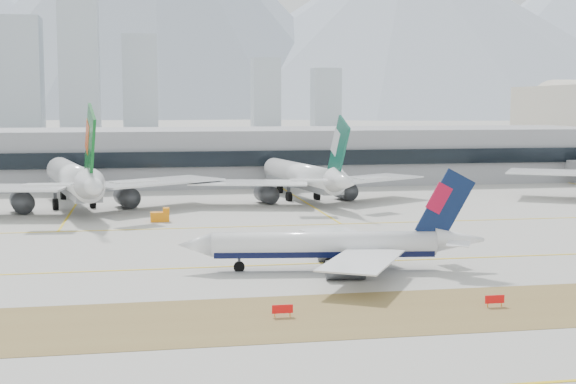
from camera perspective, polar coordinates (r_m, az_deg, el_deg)
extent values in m
plane|color=#9C9B92|center=(116.63, 1.60, -4.62)|extent=(3000.00, 3000.00, 0.00)
cube|color=brown|center=(86.33, 6.00, -8.55)|extent=(360.00, 18.00, 0.06)
cube|color=yellow|center=(111.83, 2.13, -5.08)|extent=(360.00, 0.45, 0.04)
cube|color=yellow|center=(145.69, -0.82, -2.41)|extent=(360.00, 0.45, 0.04)
cylinder|color=white|center=(106.69, 2.59, -3.70)|extent=(29.91, 7.21, 3.25)
cube|color=black|center=(106.85, 2.59, -4.18)|extent=(29.25, 6.65, 1.46)
cone|color=white|center=(106.55, -6.65, -3.75)|extent=(4.94, 3.83, 3.25)
cone|color=white|center=(109.73, 12.10, -3.34)|extent=(6.99, 4.11, 3.25)
cube|color=white|center=(116.00, 4.08, -3.15)|extent=(11.08, 17.35, 0.20)
cube|color=white|center=(113.43, 10.96, -2.88)|extent=(3.66, 5.00, 0.13)
cylinder|color=#3F4247|center=(113.19, 3.41, -4.30)|extent=(5.24, 3.08, 2.44)
cube|color=#3F4247|center=(113.01, 3.41, -3.81)|extent=(2.08, 0.52, 1.14)
cube|color=white|center=(98.40, 5.29, -4.87)|extent=(14.33, 17.56, 0.20)
cube|color=white|center=(105.35, 12.03, -3.61)|extent=(4.58, 5.36, 0.13)
cylinder|color=#3F4247|center=(101.47, 4.11, -5.54)|extent=(5.24, 3.08, 2.44)
cube|color=#3F4247|center=(101.27, 4.11, -5.00)|extent=(2.08, 0.52, 1.14)
cube|color=#0A183F|center=(108.57, 11.10, -1.00)|extent=(8.00, 1.37, 10.18)
cube|color=#AF0B30|center=(108.24, 10.69, -0.43)|extent=(3.64, 0.84, 4.36)
cylinder|color=#3F4247|center=(106.77, -3.49, -5.12)|extent=(0.39, 0.39, 1.95)
cylinder|color=black|center=(106.85, -3.49, -5.34)|extent=(1.53, 0.76, 1.46)
cylinder|color=#3F4247|center=(105.18, 3.14, -5.29)|extent=(0.39, 0.39, 1.95)
cylinder|color=black|center=(105.27, 3.13, -5.51)|extent=(1.53, 0.76, 1.46)
cylinder|color=#3F4247|center=(109.31, 2.92, -4.85)|extent=(0.39, 0.39, 1.95)
cylinder|color=black|center=(109.39, 2.92, -5.06)|extent=(1.53, 0.76, 1.46)
cylinder|color=white|center=(175.62, -15.06, 1.00)|extent=(15.47, 44.99, 5.92)
cube|color=slate|center=(175.77, -15.05, 0.47)|extent=(14.41, 43.92, 2.66)
cone|color=white|center=(201.13, -16.05, 1.61)|extent=(7.26, 7.96, 5.92)
cone|color=white|center=(148.60, -13.65, 0.39)|extent=(7.93, 10.99, 5.92)
cube|color=white|center=(172.14, -9.48, 0.73)|extent=(30.80, 26.83, 0.36)
cube|color=white|center=(151.77, -10.89, 0.74)|extent=(9.35, 7.96, 0.24)
cylinder|color=#3F4247|center=(174.23, -11.39, -0.32)|extent=(5.95, 8.25, 4.44)
cube|color=#3F4247|center=(174.04, -11.40, 0.26)|extent=(1.11, 3.13, 2.07)
cube|color=white|center=(149.40, -16.68, 0.51)|extent=(8.67, 5.13, 0.24)
cylinder|color=#3F4247|center=(171.37, -18.39, -0.63)|extent=(5.95, 8.25, 4.44)
cube|color=#3F4247|center=(171.18, -18.41, -0.04)|extent=(1.11, 3.13, 2.07)
cube|color=#0C561E|center=(151.13, -13.90, 3.16)|extent=(3.20, 12.20, 15.88)
cube|color=#CB3E0B|center=(152.28, -13.99, 3.83)|extent=(1.84, 5.59, 6.80)
cylinder|color=#3F4247|center=(192.87, -15.70, 0.02)|extent=(0.71, 0.71, 3.55)
cylinder|color=black|center=(192.95, -15.70, -0.20)|extent=(1.59, 2.83, 2.66)
cylinder|color=#3F4247|center=(174.41, -16.21, -0.64)|extent=(0.71, 0.71, 3.55)
cylinder|color=black|center=(174.50, -16.21, -0.88)|extent=(1.59, 2.83, 2.66)
cylinder|color=#3F4247|center=(175.43, -13.72, -0.53)|extent=(0.71, 0.71, 3.55)
cylinder|color=black|center=(175.52, -13.71, -0.77)|extent=(1.59, 2.83, 2.66)
cylinder|color=white|center=(184.24, 0.95, 1.23)|extent=(11.68, 40.25, 5.28)
cube|color=slate|center=(184.37, 0.95, 0.78)|extent=(10.77, 39.33, 2.38)
cone|color=white|center=(205.87, -1.29, 1.76)|extent=(6.20, 6.87, 5.28)
cone|color=white|center=(161.65, 3.99, 0.74)|extent=(6.65, 9.61, 5.28)
cube|color=white|center=(184.46, 5.75, 0.96)|extent=(27.69, 23.10, 0.32)
cube|color=white|center=(165.96, 5.93, 1.00)|extent=(8.35, 6.84, 0.21)
cylinder|color=#3F4247|center=(185.19, 4.06, 0.09)|extent=(4.99, 7.21, 3.96)
cube|color=#3F4247|center=(185.02, 4.06, 0.58)|extent=(0.84, 2.80, 1.85)
cube|color=white|center=(174.24, -2.77, 0.67)|extent=(27.28, 16.89, 0.32)
cube|color=white|center=(160.55, 1.50, 0.86)|extent=(7.89, 4.95, 0.21)
cylinder|color=#3F4247|center=(178.46, -1.54, -0.13)|extent=(4.99, 7.21, 3.96)
cube|color=#3F4247|center=(178.29, -1.55, 0.38)|extent=(0.84, 2.80, 1.85)
cube|color=#125241|center=(163.71, 3.61, 3.01)|extent=(2.26, 10.97, 14.16)
cube|color=silver|center=(164.65, 3.47, 3.57)|extent=(1.38, 5.01, 6.06)
cylinder|color=#3F4247|center=(198.86, -0.58, 0.38)|extent=(0.63, 0.63, 3.17)
cylinder|color=black|center=(198.92, -0.58, 0.19)|extent=(1.30, 2.49, 2.38)
cylinder|color=#3F4247|center=(182.45, 0.06, -0.15)|extent=(0.63, 0.63, 3.17)
cylinder|color=black|center=(182.53, 0.06, -0.36)|extent=(1.30, 2.49, 2.38)
cylinder|color=#3F4247|center=(184.86, 2.07, -0.07)|extent=(0.63, 0.63, 3.17)
cylinder|color=black|center=(184.93, 2.07, -0.27)|extent=(1.30, 2.49, 2.38)
cube|color=gray|center=(228.76, -4.31, 2.63)|extent=(280.00, 42.00, 15.00)
cube|color=black|center=(207.40, -3.70, 2.38)|extent=(280.00, 1.20, 4.00)
cube|color=beige|center=(280.96, 18.20, 4.36)|extent=(2.00, 57.00, 27.90)
cube|color=red|center=(83.99, -0.40, -8.32)|extent=(2.20, 0.15, 0.90)
cylinder|color=orange|center=(84.03, -0.94, -8.77)|extent=(0.10, 0.10, 0.50)
cylinder|color=orange|center=(84.29, 0.14, -8.72)|extent=(0.10, 0.10, 0.50)
cube|color=red|center=(90.87, 14.49, -7.39)|extent=(2.20, 0.15, 0.90)
cylinder|color=orange|center=(90.70, 14.01, -7.83)|extent=(0.10, 0.10, 0.50)
cylinder|color=orange|center=(91.36, 14.94, -7.75)|extent=(0.10, 0.10, 0.50)
cube|color=orange|center=(152.73, -9.10, -1.75)|extent=(3.50, 2.00, 1.80)
cube|color=orange|center=(152.59, -8.66, -1.30)|extent=(1.20, 1.80, 1.00)
cylinder|color=black|center=(152.00, -9.55, -2.01)|extent=(0.70, 0.30, 0.70)
cylinder|color=black|center=(153.58, -9.55, -1.93)|extent=(0.70, 0.30, 0.70)
cylinder|color=black|center=(152.04, -8.64, -1.99)|extent=(0.70, 0.30, 0.70)
cylinder|color=black|center=(153.63, -8.66, -1.91)|extent=(0.70, 0.30, 0.70)
cube|color=#A2AEB8|center=(573.17, -18.58, 7.77)|extent=(30.00, 27.00, 80.00)
cube|color=#A2AEB8|center=(564.56, -14.63, 9.45)|extent=(26.00, 23.40, 110.00)
cube|color=#A2AEB8|center=(577.22, -10.47, 7.48)|extent=(24.00, 21.60, 70.00)
cube|color=#A2AEB8|center=(588.79, -1.60, 6.83)|extent=(20.00, 18.00, 55.00)
cube|color=#A2AEB8|center=(597.20, 2.70, 6.48)|extent=(20.00, 18.00, 48.00)
cone|color=#9EA8B7|center=(1590.00, 8.43, 11.13)|extent=(1120.00, 1120.00, 350.00)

